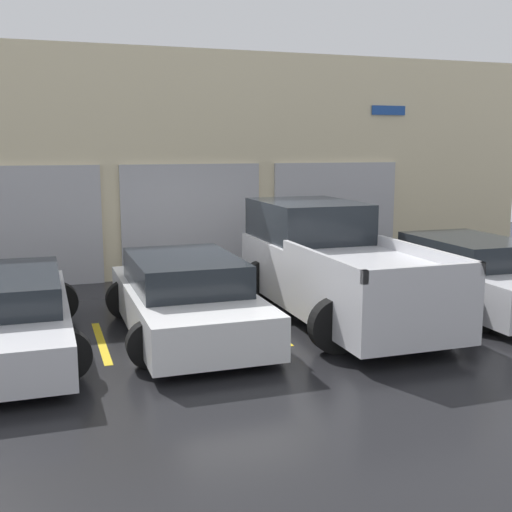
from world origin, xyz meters
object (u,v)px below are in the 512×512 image
sedan_white (186,298)px  sedan_side (6,314)px  pickup_truck (332,266)px  van_right (470,275)px

sedan_white → sedan_side: 2.64m
sedan_white → pickup_truck: bearing=5.7°
pickup_truck → sedan_side: bearing=-177.2°
pickup_truck → sedan_white: pickup_truck is taller
sedan_white → sedan_side: sedan_white is taller
pickup_truck → van_right: size_ratio=1.21×
pickup_truck → sedan_white: bearing=-174.3°
sedan_white → van_right: (5.28, -0.00, 0.03)m
sedan_side → van_right: van_right is taller
sedan_white → van_right: 5.28m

